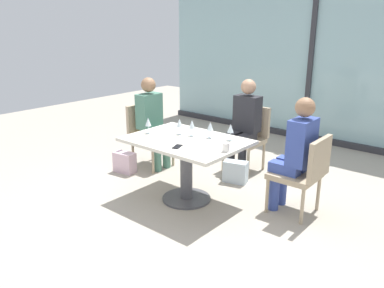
% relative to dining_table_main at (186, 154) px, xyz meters
% --- Properties ---
extents(ground_plane, '(12.00, 12.00, 0.00)m').
position_rel_dining_table_main_xyz_m(ground_plane, '(0.00, 0.00, -0.55)').
color(ground_plane, '#A89E8E').
extents(window_wall_backdrop, '(5.89, 0.10, 2.70)m').
position_rel_dining_table_main_xyz_m(window_wall_backdrop, '(0.00, 3.20, 0.66)').
color(window_wall_backdrop, '#91B7BC').
rests_on(window_wall_backdrop, ground_plane).
extents(dining_table_main, '(1.29, 0.94, 0.73)m').
position_rel_dining_table_main_xyz_m(dining_table_main, '(0.00, 0.00, 0.00)').
color(dining_table_main, silver).
rests_on(dining_table_main, ground_plane).
extents(chair_far_left, '(0.50, 0.46, 0.87)m').
position_rel_dining_table_main_xyz_m(chair_far_left, '(-1.17, 0.52, -0.06)').
color(chair_far_left, tan).
rests_on(chair_far_left, ground_plane).
extents(chair_near_window, '(0.46, 0.51, 0.87)m').
position_rel_dining_table_main_xyz_m(chair_near_window, '(0.00, 1.30, -0.06)').
color(chair_near_window, tan).
rests_on(chair_near_window, ground_plane).
extents(chair_far_right, '(0.50, 0.46, 0.87)m').
position_rel_dining_table_main_xyz_m(chair_far_right, '(1.17, 0.52, -0.06)').
color(chair_far_right, tan).
rests_on(chair_far_right, ground_plane).
extents(person_far_left, '(0.39, 0.34, 1.26)m').
position_rel_dining_table_main_xyz_m(person_far_left, '(-1.06, 0.52, 0.15)').
color(person_far_left, '#4C7F6B').
rests_on(person_far_left, ground_plane).
extents(person_near_window, '(0.34, 0.39, 1.26)m').
position_rel_dining_table_main_xyz_m(person_near_window, '(-0.00, 1.19, 0.15)').
color(person_near_window, '#28282D').
rests_on(person_near_window, ground_plane).
extents(person_far_right, '(0.39, 0.34, 1.26)m').
position_rel_dining_table_main_xyz_m(person_far_right, '(1.06, 0.52, 0.15)').
color(person_far_right, '#384C9E').
rests_on(person_far_right, ground_plane).
extents(wine_glass_0, '(0.07, 0.07, 0.18)m').
position_rel_dining_table_main_xyz_m(wine_glass_0, '(0.40, 0.28, 0.31)').
color(wine_glass_0, silver).
rests_on(wine_glass_0, dining_table_main).
extents(wine_glass_1, '(0.07, 0.07, 0.18)m').
position_rel_dining_table_main_xyz_m(wine_glass_1, '(-0.49, -0.10, 0.31)').
color(wine_glass_1, silver).
rests_on(wine_glass_1, dining_table_main).
extents(wine_glass_2, '(0.07, 0.07, 0.18)m').
position_rel_dining_table_main_xyz_m(wine_glass_2, '(-0.03, 0.14, 0.31)').
color(wine_glass_2, silver).
rests_on(wine_glass_2, dining_table_main).
extents(wine_glass_3, '(0.07, 0.07, 0.18)m').
position_rel_dining_table_main_xyz_m(wine_glass_3, '(-0.19, 0.10, 0.31)').
color(wine_glass_3, silver).
rests_on(wine_glass_3, dining_table_main).
extents(wine_glass_4, '(0.07, 0.07, 0.18)m').
position_rel_dining_table_main_xyz_m(wine_glass_4, '(0.17, 0.21, 0.31)').
color(wine_glass_4, silver).
rests_on(wine_glass_4, dining_table_main).
extents(coffee_cup, '(0.08, 0.08, 0.09)m').
position_rel_dining_table_main_xyz_m(coffee_cup, '(0.58, -0.06, 0.22)').
color(coffee_cup, white).
rests_on(coffee_cup, dining_table_main).
extents(cell_phone_on_table, '(0.12, 0.16, 0.01)m').
position_rel_dining_table_main_xyz_m(cell_phone_on_table, '(0.11, -0.27, 0.18)').
color(cell_phone_on_table, black).
rests_on(cell_phone_on_table, dining_table_main).
extents(handbag_0, '(0.32, 0.20, 0.28)m').
position_rel_dining_table_main_xyz_m(handbag_0, '(-1.21, 0.10, -0.41)').
color(handbag_0, beige).
rests_on(handbag_0, ground_plane).
extents(handbag_1, '(0.33, 0.23, 0.28)m').
position_rel_dining_table_main_xyz_m(handbag_1, '(0.15, 0.79, -0.41)').
color(handbag_1, silver).
rests_on(handbag_1, ground_plane).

